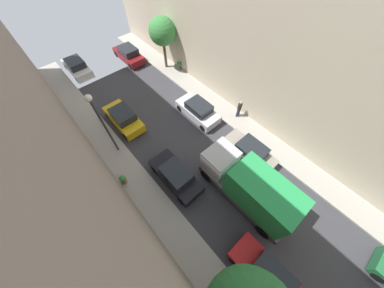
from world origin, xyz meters
TOP-DOWN VIEW (x-y plane):
  - ground at (0.00, 0.00)m, footprint 32.00×32.00m
  - sidewalk_left at (-5.00, 0.00)m, footprint 2.00×44.00m
  - sidewalk_right at (5.00, 0.00)m, footprint 2.00×44.00m
  - building_right at (9.00, 0.00)m, footprint 6.00×44.00m
  - parked_car_left_2 at (-2.70, -6.30)m, footprint 1.78×4.20m
  - parked_car_left_3 at (-2.70, 1.53)m, footprint 1.78×4.20m
  - parked_car_left_4 at (-2.70, 8.73)m, footprint 1.78×4.20m
  - parked_car_left_5 at (-2.70, 18.38)m, footprint 1.78×4.20m
  - parked_car_right_1 at (2.70, -0.66)m, footprint 1.78×4.20m
  - parked_car_right_2 at (2.70, 5.13)m, footprint 1.78×4.20m
  - parked_car_right_3 at (2.70, 16.77)m, footprint 1.78×4.20m
  - delivery_truck at (0.00, -2.59)m, footprint 2.26×6.60m
  - pedestrian at (5.33, 2.68)m, footprint 0.40×0.36m
  - street_tree_1 at (5.00, 12.81)m, footprint 2.62×2.62m
  - potted_plant_0 at (5.80, 11.55)m, footprint 0.47×0.47m
  - potted_plant_2 at (-5.66, 3.83)m, footprint 0.45×0.45m
  - lamp_post at (-4.60, 6.63)m, footprint 0.44×0.44m

SIDE VIEW (x-z plane):
  - ground at x=0.00m, z-range 0.00..0.00m
  - sidewalk_left at x=-5.00m, z-range 0.00..0.15m
  - sidewalk_right at x=5.00m, z-range 0.00..0.15m
  - potted_plant_2 at x=-5.66m, z-range 0.18..1.02m
  - potted_plant_0 at x=5.80m, z-range 0.19..1.02m
  - parked_car_left_2 at x=-2.70m, z-range -0.06..1.50m
  - parked_car_left_3 at x=-2.70m, z-range -0.06..1.50m
  - parked_car_left_4 at x=-2.70m, z-range -0.06..1.50m
  - parked_car_left_5 at x=-2.70m, z-range -0.06..1.50m
  - parked_car_right_1 at x=2.70m, z-range -0.06..1.50m
  - parked_car_right_2 at x=2.70m, z-range -0.06..1.50m
  - parked_car_right_3 at x=2.70m, z-range -0.06..1.50m
  - pedestrian at x=5.33m, z-range 0.21..1.93m
  - delivery_truck at x=0.00m, z-range 0.10..3.48m
  - lamp_post at x=-4.60m, z-range 1.03..6.72m
  - street_tree_1 at x=5.00m, z-range 1.37..6.48m
  - building_right at x=9.00m, z-range 0.00..17.27m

